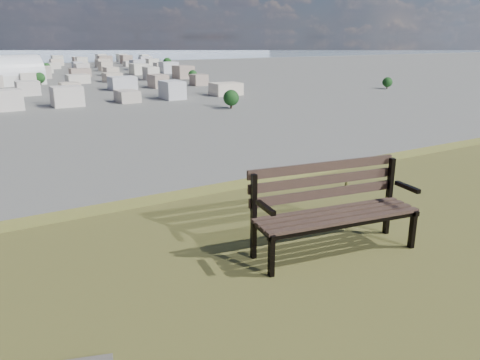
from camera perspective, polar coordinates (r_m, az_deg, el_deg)
park_bench at (r=5.10m, az=11.16°, el=-2.85°), size 1.86×0.84×0.94m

